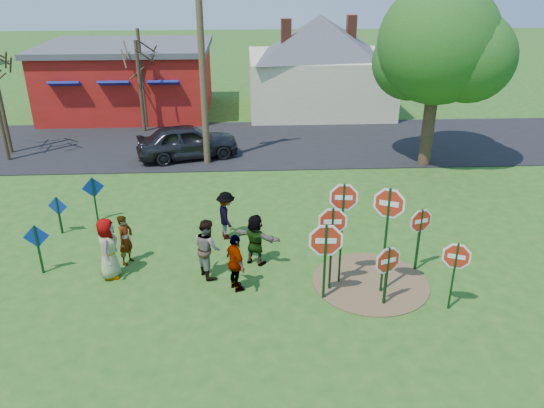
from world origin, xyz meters
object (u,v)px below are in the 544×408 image
Objects in this scene: stop_sign_c at (388,217)px; leafy_tree at (441,50)px; stop_sign_a at (326,246)px; person_b at (126,240)px; person_a at (108,248)px; stop_sign_d at (420,225)px; stop_sign_b at (343,208)px; suv at (188,141)px; utility_pole at (202,53)px.

stop_sign_c is 0.42× the size of leafy_tree.
stop_sign_a is 1.52× the size of person_b.
stop_sign_a reaches higher than person_a.
leafy_tree is (4.36, 9.61, 2.63)m from stop_sign_c.
stop_sign_a is at bearing -105.48° from person_a.
stop_sign_d is (1.25, 1.05, -0.80)m from stop_sign_c.
stop_sign_b reaches higher than suv.
person_a is at bearing -178.61° from person_b.
stop_sign_a reaches higher than stop_sign_d.
leafy_tree is at bearing -30.63° from person_b.
suv is 0.59× the size of leafy_tree.
suv is 11.32m from leafy_tree.
utility_pole reaches higher than stop_sign_b.
suv is (-7.37, 9.96, -0.63)m from stop_sign_d.
stop_sign_c is at bearing -20.73° from stop_sign_b.
stop_sign_a is 6.00m from person_a.
person_b is (-5.48, 2.10, -0.80)m from stop_sign_a.
stop_sign_d is at bearing 19.04° from stop_sign_b.
person_b is at bearing 173.76° from stop_sign_b.
utility_pole reaches higher than stop_sign_a.
person_a is 0.24× the size of leafy_tree.
stop_sign_d is at bearing -158.45° from suv.
leafy_tree is (3.10, 8.56, 3.43)m from stop_sign_d.
suv is at bearing 172.40° from leafy_tree.
stop_sign_b is at bearing 174.72° from stop_sign_d.
stop_sign_b is 6.52m from person_a.
suv is at bearing 140.51° from utility_pole.
suv is (-5.07, 10.47, -1.45)m from stop_sign_b.
stop_sign_d is 12.40m from suv.
stop_sign_b is 0.41× the size of leafy_tree.
stop_sign_a is at bearing -70.84° from utility_pole.
stop_sign_c is 11.80m from utility_pole.
person_b is 0.34× the size of suv.
person_a reaches higher than suv.
leafy_tree is (11.42, 7.72, 4.10)m from person_b.
stop_sign_b is 2.02× the size of person_b.
leafy_tree is at bearing -112.54° from suv.
person_b is at bearing -145.93° from leafy_tree.
stop_sign_a is 1.30× the size of person_a.
person_b is at bearing -102.35° from utility_pole.
leafy_tree is (5.94, 9.83, 3.31)m from stop_sign_a.
stop_sign_b is at bearing 177.64° from stop_sign_c.
stop_sign_d is at bearing 64.73° from stop_sign_c.
suv is at bearing 143.84° from stop_sign_c.
utility_pole is (0.88, -0.73, 3.91)m from suv.
stop_sign_d is at bearing -70.46° from person_b.
utility_pole is at bearing 176.01° from leafy_tree.
person_a is 15.00m from leafy_tree.
stop_sign_c is 0.35× the size of utility_pole.
person_b is at bearing -26.06° from person_a.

